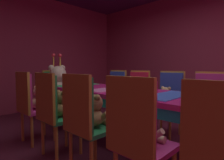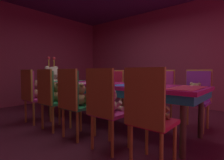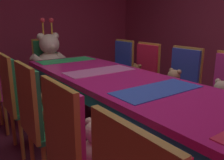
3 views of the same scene
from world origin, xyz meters
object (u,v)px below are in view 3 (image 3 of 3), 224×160
at_px(chair_left_4, 2,82).
at_px(banquet_table, 124,88).
at_px(teddy_left_1, 96,144).
at_px(teddy_left_4, 16,80).
at_px(chair_left_2, 39,113).
at_px(teddy_left_2, 57,109).
at_px(chair_right_4, 121,65).
at_px(chair_left_3, 17,95).
at_px(chair_right_2, 181,80).
at_px(king_teddy_bear, 50,56).
at_px(teddy_right_2, 173,83).
at_px(teddy_right_1, 220,97).
at_px(chair_right_3, 144,72).
at_px(chair_left_1, 75,148).
at_px(teddy_right_3, 136,75).
at_px(teddy_left_3, 32,92).
at_px(throne_chair, 47,63).

bearing_deg(chair_left_4, banquet_table, -53.73).
distance_m(teddy_left_1, teddy_left_4, 1.78).
bearing_deg(chair_left_2, teddy_left_2, 0.00).
relative_size(teddy_left_1, chair_right_4, 0.29).
xyz_separation_m(chair_left_3, chair_right_4, (1.71, 0.59, 0.00)).
bearing_deg(chair_right_2, king_teddy_bear, -65.55).
bearing_deg(teddy_right_2, teddy_left_4, -39.43).
xyz_separation_m(teddy_right_1, chair_right_4, (0.14, 1.74, 0.02)).
bearing_deg(teddy_left_2, chair_right_4, 36.97).
bearing_deg(banquet_table, teddy_right_1, -38.49).
xyz_separation_m(chair_left_2, teddy_right_2, (1.55, -0.01, -0.01)).
relative_size(chair_right_3, king_teddy_bear, 1.15).
bearing_deg(chair_left_3, chair_right_2, -18.63).
distance_m(teddy_right_2, chair_right_4, 1.18).
bearing_deg(chair_left_1, teddy_right_3, 38.50).
relative_size(teddy_left_1, teddy_left_3, 0.86).
distance_m(teddy_left_2, chair_right_3, 1.63).
relative_size(teddy_left_3, throne_chair, 0.34).
xyz_separation_m(teddy_left_2, chair_right_4, (1.54, 1.16, -0.00)).
xyz_separation_m(chair_left_4, teddy_left_4, (0.15, 0.00, 0.00)).
bearing_deg(chair_left_1, chair_left_3, 90.78).
distance_m(teddy_right_2, chair_right_3, 0.62).
relative_size(teddy_left_2, throne_chair, 0.35).
bearing_deg(throne_chair, chair_right_3, 29.90).
relative_size(chair_left_4, chair_right_3, 1.00).
bearing_deg(banquet_table, chair_right_3, 36.15).
relative_size(teddy_left_4, chair_right_3, 0.35).
distance_m(chair_left_4, chair_right_3, 1.78).
distance_m(chair_left_2, teddy_left_3, 0.58).
xyz_separation_m(teddy_left_3, teddy_right_3, (1.39, 0.03, -0.02)).
relative_size(teddy_left_1, chair_right_2, 0.29).
bearing_deg(king_teddy_bear, banquet_table, -0.00).
height_order(chair_left_2, chair_left_4, same).
bearing_deg(teddy_left_2, banquet_table, -0.43).
xyz_separation_m(teddy_left_1, chair_right_4, (1.55, 1.77, 0.02)).
xyz_separation_m(chair_left_3, teddy_right_1, (1.56, -1.14, -0.02)).
bearing_deg(chair_left_2, teddy_left_4, 84.29).
bearing_deg(king_teddy_bear, chair_right_2, 24.45).
relative_size(teddy_left_2, chair_left_3, 0.35).
distance_m(teddy_left_3, king_teddy_bear, 1.50).
height_order(banquet_table, teddy_right_2, teddy_right_2).
bearing_deg(king_teddy_bear, teddy_left_3, -28.13).
bearing_deg(teddy_left_3, king_teddy_bear, 61.87).
xyz_separation_m(chair_left_1, chair_left_3, (-0.02, 1.18, 0.00)).
distance_m(teddy_left_1, chair_left_4, 1.78).
bearing_deg(chair_left_1, teddy_left_4, 86.20).
height_order(chair_right_3, king_teddy_bear, king_teddy_bear).
relative_size(teddy_left_4, throne_chair, 0.35).
bearing_deg(banquet_table, teddy_left_2, 179.57).
bearing_deg(banquet_table, chair_right_4, 53.63).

